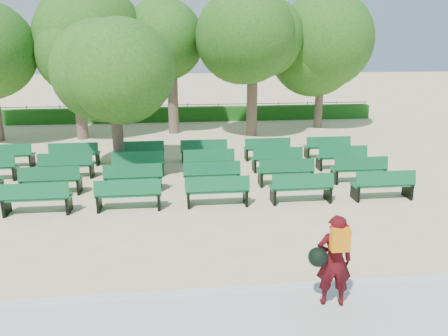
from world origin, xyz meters
name	(u,v)px	position (x,y,z in m)	size (l,w,h in m)	color
ground	(172,193)	(0.00, 0.00, 0.00)	(120.00, 120.00, 0.00)	beige
paving	(172,331)	(0.00, -7.40, 0.03)	(30.00, 2.20, 0.06)	beige
curb	(172,294)	(0.00, -6.25, 0.05)	(30.00, 0.12, 0.10)	silver
hedge	(172,114)	(0.00, 14.00, 0.45)	(26.00, 0.70, 0.90)	#1C5A17
fence	(172,120)	(0.00, 14.40, 0.00)	(26.00, 0.10, 1.02)	black
tree_line	(172,134)	(0.00, 10.00, 0.00)	(21.80, 6.80, 7.04)	#29611A
bench_array	(174,178)	(0.05, 1.30, 0.10)	(1.98, 0.71, 1.23)	#0F5B32
tree_among	(113,69)	(-2.02, 2.67, 3.94)	(4.36, 4.36, 5.92)	brown
person	(333,259)	(2.99, -6.94, 0.99)	(0.87, 0.55, 1.80)	#40090E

